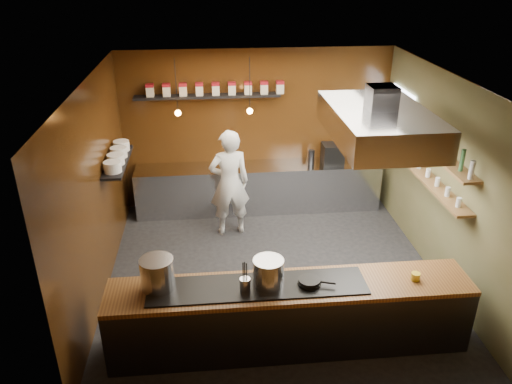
{
  "coord_description": "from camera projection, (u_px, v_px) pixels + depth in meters",
  "views": [
    {
      "loc": [
        -0.89,
        -6.42,
        4.5
      ],
      "look_at": [
        -0.22,
        0.4,
        1.21
      ],
      "focal_mm": 35.0,
      "sensor_mm": 36.0,
      "label": 1
    }
  ],
  "objects": [
    {
      "name": "frying_pan",
      "position": [
        310.0,
        282.0,
        5.92
      ],
      "size": [
        0.44,
        0.28,
        0.07
      ],
      "color": "black",
      "rests_on": "pass_counter"
    },
    {
      "name": "pendant_left",
      "position": [
        178.0,
        110.0,
        8.26
      ],
      "size": [
        0.1,
        0.1,
        0.95
      ],
      "color": "black",
      "rests_on": "ceiling"
    },
    {
      "name": "bottle_shelf_lower",
      "position": [
        423.0,
        174.0,
        7.64
      ],
      "size": [
        0.26,
        2.8,
        0.04
      ],
      "primitive_type": "cube",
      "color": "brown",
      "rests_on": "right_wall"
    },
    {
      "name": "floor",
      "position": [
        273.0,
        272.0,
        7.79
      ],
      "size": [
        5.0,
        5.0,
        0.0
      ],
      "primitive_type": "plane",
      "color": "black",
      "rests_on": "ground"
    },
    {
      "name": "pass_counter",
      "position": [
        289.0,
        315.0,
        6.15
      ],
      "size": [
        4.4,
        0.72,
        0.94
      ],
      "color": "#38383D",
      "rests_on": "floor"
    },
    {
      "name": "extractor_hood",
      "position": [
        379.0,
        124.0,
        6.46
      ],
      "size": [
        1.2,
        2.0,
        0.72
      ],
      "color": "#38383D",
      "rests_on": "ceiling"
    },
    {
      "name": "butter_jar",
      "position": [
        415.0,
        277.0,
        6.03
      ],
      "size": [
        0.13,
        0.13,
        0.1
      ],
      "primitive_type": "cylinder",
      "rotation": [
        0.0,
        0.0,
        -0.29
      ],
      "color": "gold",
      "rests_on": "pass_counter"
    },
    {
      "name": "storage_tins",
      "position": [
        216.0,
        89.0,
        8.83
      ],
      "size": [
        2.43,
        0.13,
        0.22
      ],
      "color": "beige",
      "rests_on": "tin_shelf"
    },
    {
      "name": "stockpot_large",
      "position": [
        157.0,
        274.0,
        5.8
      ],
      "size": [
        0.51,
        0.51,
        0.39
      ],
      "primitive_type": "cylinder",
      "rotation": [
        0.0,
        0.0,
        -0.34
      ],
      "color": "#B9BCC1",
      "rests_on": "pass_counter"
    },
    {
      "name": "plate_shelf",
      "position": [
        118.0,
        162.0,
        7.81
      ],
      "size": [
        0.3,
        1.4,
        0.04
      ],
      "primitive_type": "cube",
      "color": "black",
      "rests_on": "left_wall"
    },
    {
      "name": "wine_glasses",
      "position": [
        424.0,
        169.0,
        7.6
      ],
      "size": [
        0.07,
        2.37,
        0.13
      ],
      "color": "silver",
      "rests_on": "bottle_shelf_lower"
    },
    {
      "name": "window_pane",
      "position": [
        401.0,
        118.0,
        8.71
      ],
      "size": [
        0.0,
        1.0,
        1.0
      ],
      "primitive_type": "plane",
      "rotation": [
        1.57,
        0.0,
        -1.57
      ],
      "color": "white",
      "rests_on": "right_wall"
    },
    {
      "name": "utensil_crock",
      "position": [
        245.0,
        284.0,
        5.8
      ],
      "size": [
        0.16,
        0.16,
        0.16
      ],
      "primitive_type": "cylinder",
      "rotation": [
        0.0,
        0.0,
        -0.32
      ],
      "color": "silver",
      "rests_on": "pass_counter"
    },
    {
      "name": "right_wall",
      "position": [
        442.0,
        178.0,
        7.36
      ],
      "size": [
        0.0,
        5.0,
        5.0
      ],
      "primitive_type": "plane",
      "rotation": [
        1.57,
        0.0,
        -1.57
      ],
      "color": "brown",
      "rests_on": "ground"
    },
    {
      "name": "prep_counter",
      "position": [
        259.0,
        187.0,
        9.54
      ],
      "size": [
        4.6,
        0.65,
        0.9
      ],
      "primitive_type": "cube",
      "color": "silver",
      "rests_on": "floor"
    },
    {
      "name": "bottle_shelf_upper",
      "position": [
        428.0,
        145.0,
        7.43
      ],
      "size": [
        0.26,
        2.8,
        0.04
      ],
      "primitive_type": "cube",
      "color": "brown",
      "rests_on": "right_wall"
    },
    {
      "name": "ceiling",
      "position": [
        276.0,
        81.0,
        6.49
      ],
      "size": [
        5.0,
        5.0,
        0.0
      ],
      "primitive_type": "plane",
      "rotation": [
        3.14,
        0.0,
        0.0
      ],
      "color": "silver",
      "rests_on": "back_wall"
    },
    {
      "name": "espresso_machine",
      "position": [
        333.0,
        154.0,
        9.36
      ],
      "size": [
        0.39,
        0.37,
        0.39
      ],
      "primitive_type": "cube",
      "rotation": [
        0.0,
        0.0,
        -0.01
      ],
      "color": "black",
      "rests_on": "prep_counter"
    },
    {
      "name": "tin_shelf",
      "position": [
        208.0,
        96.0,
        8.87
      ],
      "size": [
        2.6,
        0.26,
        0.04
      ],
      "primitive_type": "cube",
      "color": "black",
      "rests_on": "back_wall"
    },
    {
      "name": "pendant_right",
      "position": [
        250.0,
        108.0,
        8.36
      ],
      "size": [
        0.1,
        0.1,
        0.95
      ],
      "color": "black",
      "rests_on": "ceiling"
    },
    {
      "name": "left_wall",
      "position": [
        96.0,
        192.0,
        6.92
      ],
      "size": [
        0.0,
        5.0,
        5.0
      ],
      "primitive_type": "plane",
      "rotation": [
        1.57,
        0.0,
        1.57
      ],
      "color": "#37190A",
      "rests_on": "ground"
    },
    {
      "name": "bottles",
      "position": [
        429.0,
        136.0,
        7.37
      ],
      "size": [
        0.06,
        2.66,
        0.24
      ],
      "color": "silver",
      "rests_on": "bottle_shelf_upper"
    },
    {
      "name": "chef",
      "position": [
        229.0,
        183.0,
        8.51
      ],
      "size": [
        0.75,
        0.54,
        1.9
      ],
      "primitive_type": "imported",
      "rotation": [
        0.0,
        0.0,
        3.27
      ],
      "color": "white",
      "rests_on": "floor"
    },
    {
      "name": "back_wall",
      "position": [
        257.0,
        130.0,
        9.38
      ],
      "size": [
        5.0,
        0.0,
        5.0
      ],
      "primitive_type": "plane",
      "rotation": [
        1.57,
        0.0,
        0.0
      ],
      "color": "#37190A",
      "rests_on": "ground"
    },
    {
      "name": "plate_stacks",
      "position": [
        117.0,
        156.0,
        7.77
      ],
      "size": [
        0.26,
        1.16,
        0.16
      ],
      "color": "white",
      "rests_on": "plate_shelf"
    },
    {
      "name": "stockpot_small",
      "position": [
        268.0,
        272.0,
        5.86
      ],
      "size": [
        0.47,
        0.47,
        0.34
      ],
      "primitive_type": "cylinder",
      "rotation": [
        0.0,
        0.0,
        0.34
      ],
      "color": "silver",
      "rests_on": "pass_counter"
    }
  ]
}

